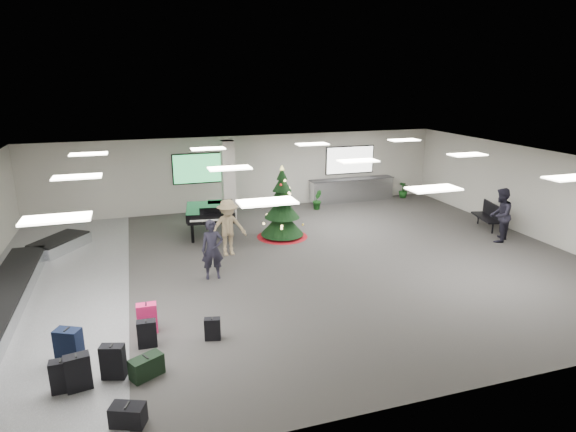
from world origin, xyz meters
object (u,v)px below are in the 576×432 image
object	(u,v)px
christmas_tree	(282,213)
traveler_b	(228,228)
grand_piano	(210,212)
traveler_a	(212,250)
traveler_bench	(500,215)
potted_plant_right	(403,190)
potted_plant_left	(317,200)
service_counter	(352,190)
pink_suitcase	(147,318)
bench	(488,214)
baggage_carousel	(15,291)

from	to	relation	value
christmas_tree	traveler_b	bearing A→B (deg)	-150.70
christmas_tree	grand_piano	world-z (taller)	christmas_tree
traveler_a	traveler_bench	world-z (taller)	traveler_bench
traveler_a	traveler_b	bearing A→B (deg)	68.49
traveler_b	potted_plant_right	size ratio (longest dim) A/B	2.45
traveler_b	potted_plant_right	bearing A→B (deg)	23.23
potted_plant_left	potted_plant_right	size ratio (longest dim) A/B	1.11
service_counter	pink_suitcase	distance (m)	13.57
christmas_tree	traveler_a	size ratio (longest dim) A/B	1.52
pink_suitcase	traveler_bench	xyz separation A→B (m)	(12.09, 2.79, 0.61)
potted_plant_right	grand_piano	bearing A→B (deg)	-163.32
grand_piano	traveler_bench	distance (m)	10.30
grand_piano	potted_plant_right	world-z (taller)	grand_piano
service_counter	potted_plant_right	world-z (taller)	service_counter
grand_piano	bench	size ratio (longest dim) A/B	1.46
pink_suitcase	service_counter	bearing A→B (deg)	46.37
baggage_carousel	traveler_b	world-z (taller)	traveler_b
service_counter	christmas_tree	distance (m)	6.13
service_counter	grand_piano	distance (m)	7.72
traveler_b	potted_plant_right	xyz separation A→B (m)	(9.52, 5.10, -0.55)
christmas_tree	potted_plant_left	size ratio (longest dim) A/B	3.14
grand_piano	traveler_bench	size ratio (longest dim) A/B	1.24
traveler_bench	potted_plant_right	bearing A→B (deg)	-128.25
grand_piano	potted_plant_left	bearing A→B (deg)	31.92
potted_plant_right	potted_plant_left	bearing A→B (deg)	-171.61
service_counter	traveler_a	bearing A→B (deg)	-137.61
traveler_b	potted_plant_left	bearing A→B (deg)	37.61
potted_plant_right	traveler_b	bearing A→B (deg)	-151.83
grand_piano	traveler_b	xyz separation A→B (m)	(0.23, -2.18, 0.04)
pink_suitcase	traveler_a	distance (m)	3.31
christmas_tree	bench	world-z (taller)	christmas_tree
bench	traveler_a	size ratio (longest dim) A/B	0.94
traveler_b	bench	bearing A→B (deg)	-6.13
christmas_tree	potted_plant_right	world-z (taller)	christmas_tree
bench	potted_plant_left	world-z (taller)	bench
traveler_a	potted_plant_left	distance (m)	8.30
traveler_bench	potted_plant_right	size ratio (longest dim) A/B	2.53
christmas_tree	traveler_b	size ratio (longest dim) A/B	1.42
pink_suitcase	christmas_tree	size ratio (longest dim) A/B	0.27
service_counter	traveler_bench	xyz separation A→B (m)	(2.51, -6.82, 0.42)
christmas_tree	traveler_bench	distance (m)	7.68
baggage_carousel	service_counter	distance (m)	14.50
service_counter	potted_plant_left	size ratio (longest dim) A/B	4.79
service_counter	potted_plant_left	world-z (taller)	service_counter
baggage_carousel	bench	distance (m)	16.10
service_counter	pink_suitcase	xyz separation A→B (m)	(-9.58, -9.61, -0.19)
baggage_carousel	traveler_bench	bearing A→B (deg)	-0.32
traveler_bench	potted_plant_right	world-z (taller)	traveler_bench
service_counter	baggage_carousel	bearing A→B (deg)	-152.33
potted_plant_left	traveler_bench	bearing A→B (deg)	-52.57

